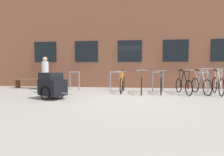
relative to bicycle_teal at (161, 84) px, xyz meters
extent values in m
plane|color=gray|center=(-1.39, -1.35, -0.38)|extent=(42.00, 42.00, 0.00)
cube|color=brown|center=(-1.39, 5.13, 2.77)|extent=(28.00, 6.58, 6.31)
cube|color=black|center=(-6.19, 1.83, 1.61)|extent=(1.30, 0.04, 1.15)
cube|color=black|center=(-3.79, 1.83, 1.61)|extent=(1.30, 0.04, 1.15)
cube|color=black|center=(-1.39, 1.83, 1.61)|extent=(1.30, 0.04, 1.15)
cube|color=black|center=(1.01, 1.83, 1.61)|extent=(1.30, 0.04, 1.15)
cube|color=black|center=(3.41, 1.83, 1.61)|extent=(1.30, 0.04, 1.15)
cylinder|color=gray|center=(-4.30, 0.55, 0.06)|extent=(0.05, 0.05, 0.88)
cylinder|color=gray|center=(-3.83, 0.55, 0.06)|extent=(0.05, 0.05, 0.88)
cylinder|color=gray|center=(-4.06, 0.55, 0.50)|extent=(0.47, 0.05, 0.05)
cylinder|color=gray|center=(-2.30, 0.55, 0.06)|extent=(0.05, 0.05, 0.88)
cylinder|color=gray|center=(-1.83, 0.55, 0.06)|extent=(0.05, 0.05, 0.88)
cylinder|color=gray|center=(-2.06, 0.55, 0.50)|extent=(0.47, 0.05, 0.05)
cylinder|color=gray|center=(-0.30, 0.55, 0.06)|extent=(0.05, 0.05, 0.88)
cylinder|color=gray|center=(0.17, 0.55, 0.06)|extent=(0.05, 0.05, 0.88)
cylinder|color=gray|center=(-0.06, 0.55, 0.50)|extent=(0.47, 0.05, 0.05)
cylinder|color=gray|center=(1.70, 0.55, 0.06)|extent=(0.05, 0.05, 0.88)
cylinder|color=gray|center=(2.17, 0.55, 0.06)|extent=(0.05, 0.05, 0.88)
cylinder|color=gray|center=(1.94, 0.55, 0.50)|extent=(0.47, 0.05, 0.05)
torus|color=black|center=(0.07, 0.47, -0.04)|extent=(0.14, 0.72, 0.72)
torus|color=black|center=(-0.07, -0.48, -0.04)|extent=(0.14, 0.72, 0.72)
cylinder|color=teal|center=(-0.03, -0.21, 0.23)|extent=(0.10, 0.46, 0.67)
cylinder|color=teal|center=(0.02, 0.15, 0.19)|extent=(0.08, 0.33, 0.59)
cylinder|color=teal|center=(-0.01, -0.07, 0.52)|extent=(0.14, 0.73, 0.12)
cylinder|color=teal|center=(0.03, 0.24, -0.07)|extent=(0.09, 0.48, 0.07)
cylinder|color=teal|center=(0.06, 0.38, 0.22)|extent=(0.05, 0.20, 0.53)
cylinder|color=teal|center=(-0.07, -0.45, 0.26)|extent=(0.04, 0.08, 0.60)
cube|color=black|center=(0.04, 0.30, 0.51)|extent=(0.13, 0.21, 0.06)
cylinder|color=gray|center=(-0.06, -0.43, 0.59)|extent=(0.44, 0.09, 0.03)
torus|color=black|center=(-1.66, 0.50, -0.05)|extent=(0.08, 0.71, 0.70)
torus|color=black|center=(-1.71, -0.47, -0.05)|extent=(0.08, 0.71, 0.70)
cylinder|color=orange|center=(-1.70, -0.20, 0.22)|extent=(0.06, 0.47, 0.66)
cylinder|color=orange|center=(-1.68, 0.17, 0.22)|extent=(0.05, 0.34, 0.67)
cylinder|color=orange|center=(-1.69, -0.05, 0.54)|extent=(0.07, 0.74, 0.05)
cylinder|color=orange|center=(-1.67, 0.26, -0.08)|extent=(0.05, 0.49, 0.07)
cylinder|color=orange|center=(-1.66, 0.41, 0.25)|extent=(0.03, 0.20, 0.61)
cylinder|color=orange|center=(-1.71, -0.44, 0.24)|extent=(0.03, 0.08, 0.59)
cube|color=black|center=(-1.67, 0.32, 0.58)|extent=(0.11, 0.20, 0.06)
cylinder|color=gray|center=(-1.71, -0.42, 0.57)|extent=(0.44, 0.05, 0.03)
torus|color=black|center=(0.84, 0.40, -0.08)|extent=(0.13, 0.64, 0.64)
torus|color=black|center=(0.98, -0.58, -0.08)|extent=(0.13, 0.64, 0.64)
cylinder|color=black|center=(0.94, -0.31, 0.23)|extent=(0.10, 0.48, 0.74)
cylinder|color=black|center=(0.89, 0.06, 0.23)|extent=(0.08, 0.35, 0.73)
cylinder|color=black|center=(0.92, -0.16, 0.59)|extent=(0.14, 0.76, 0.04)
cylinder|color=black|center=(0.88, 0.15, -0.11)|extent=(0.09, 0.50, 0.07)
cylinder|color=black|center=(0.86, 0.31, 0.25)|extent=(0.05, 0.20, 0.67)
cylinder|color=black|center=(0.98, -0.56, 0.25)|extent=(0.04, 0.08, 0.68)
cube|color=black|center=(0.87, 0.22, 0.61)|extent=(0.13, 0.21, 0.06)
cylinder|color=gray|center=(0.98, -0.53, 0.62)|extent=(0.44, 0.09, 0.03)
torus|color=black|center=(1.58, 0.49, -0.07)|extent=(0.13, 0.66, 0.66)
torus|color=black|center=(1.72, -0.48, -0.07)|extent=(0.13, 0.66, 0.66)
cylinder|color=#B7B7BC|center=(1.68, -0.21, 0.27)|extent=(0.10, 0.47, 0.79)
cylinder|color=#B7B7BC|center=(1.63, 0.16, 0.24)|extent=(0.08, 0.34, 0.73)
cylinder|color=#B7B7BC|center=(1.66, -0.06, 0.62)|extent=(0.14, 0.75, 0.10)
cylinder|color=#B7B7BC|center=(1.62, 0.25, -0.10)|extent=(0.09, 0.49, 0.07)
cylinder|color=#B7B7BC|center=(1.59, 0.40, 0.26)|extent=(0.05, 0.20, 0.67)
cylinder|color=#B7B7BC|center=(1.71, -0.45, 0.29)|extent=(0.04, 0.08, 0.73)
cube|color=black|center=(1.61, 0.31, 0.62)|extent=(0.13, 0.21, 0.06)
cylinder|color=gray|center=(1.71, -0.43, 0.69)|extent=(0.44, 0.09, 0.03)
torus|color=black|center=(2.38, 0.44, -0.04)|extent=(0.17, 0.72, 0.72)
torus|color=black|center=(2.20, -0.57, -0.04)|extent=(0.17, 0.72, 0.72)
cylinder|color=silver|center=(2.25, -0.29, 0.28)|extent=(0.12, 0.49, 0.76)
cylinder|color=silver|center=(2.32, 0.10, 0.24)|extent=(0.10, 0.36, 0.69)
cylinder|color=silver|center=(2.28, -0.13, 0.61)|extent=(0.18, 0.78, 0.10)
cylinder|color=silver|center=(2.34, 0.19, -0.07)|extent=(0.11, 0.51, 0.08)
cylinder|color=silver|center=(2.37, 0.35, 0.27)|extent=(0.06, 0.20, 0.63)
cylinder|color=silver|center=(2.21, -0.54, 0.30)|extent=(0.04, 0.08, 0.69)
cube|color=black|center=(2.35, 0.26, 0.61)|extent=(0.13, 0.21, 0.06)
cylinder|color=gray|center=(2.21, -0.52, 0.68)|extent=(0.44, 0.10, 0.03)
torus|color=black|center=(-0.82, 0.39, -0.03)|extent=(0.08, 0.75, 0.75)
torus|color=black|center=(-0.87, -0.61, -0.03)|extent=(0.08, 0.75, 0.75)
cylinder|color=#1E7238|center=(-0.86, -0.33, 0.25)|extent=(0.06, 0.48, 0.68)
cylinder|color=#1E7238|center=(-0.84, 0.05, 0.23)|extent=(0.05, 0.35, 0.64)
cylinder|color=#1E7238|center=(-0.85, -0.18, 0.56)|extent=(0.07, 0.77, 0.08)
cylinder|color=#1E7238|center=(-0.84, 0.14, -0.06)|extent=(0.05, 0.50, 0.08)
cylinder|color=#1E7238|center=(-0.83, 0.30, 0.26)|extent=(0.03, 0.20, 0.58)
cylinder|color=#1E7238|center=(-0.87, -0.58, 0.27)|extent=(0.03, 0.08, 0.61)
cube|color=black|center=(-0.83, 0.21, 0.57)|extent=(0.11, 0.20, 0.06)
cylinder|color=gray|center=(-0.87, -0.56, 0.61)|extent=(0.44, 0.05, 0.03)
cube|color=black|center=(-4.07, -1.86, 0.02)|extent=(1.07, 0.94, 0.56)
cube|color=black|center=(-4.15, -1.81, 0.42)|extent=(0.86, 0.81, 0.24)
torus|color=black|center=(-3.92, -1.56, -0.15)|extent=(0.47, 0.26, 0.50)
torus|color=black|center=(-4.22, -2.15, -0.15)|extent=(0.47, 0.26, 0.50)
cylinder|color=gray|center=(-3.42, -2.18, -0.14)|extent=(0.50, 0.27, 0.03)
cube|color=brown|center=(-6.68, 1.03, 0.07)|extent=(1.86, 0.40, 0.05)
cube|color=brown|center=(-7.42, 1.03, -0.17)|extent=(0.08, 0.36, 0.43)
cube|color=brown|center=(-5.93, 1.03, -0.17)|extent=(0.08, 0.36, 0.43)
cylinder|color=brown|center=(-5.70, 0.60, 0.04)|extent=(0.14, 0.14, 0.85)
cylinder|color=brown|center=(-5.48, 0.58, 0.04)|extent=(0.14, 0.14, 0.85)
cylinder|color=silver|center=(-5.59, 0.59, 0.75)|extent=(0.32, 0.32, 0.57)
sphere|color=#D1A889|center=(-5.59, 0.59, 1.14)|extent=(0.22, 0.22, 0.22)
cube|color=#1E4C1E|center=(-5.30, -0.40, -0.16)|extent=(0.32, 0.26, 0.44)
camera|label=1|loc=(-1.24, -7.84, 0.74)|focal=28.35mm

